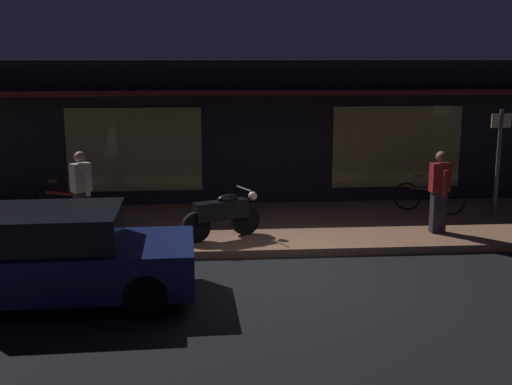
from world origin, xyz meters
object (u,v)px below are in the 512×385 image
object	(u,v)px
bicycle_parked	(62,202)
bicycle_extra	(428,197)
sign_post	(498,157)
person_bystander	(439,190)
parked_car_near	(54,256)
motorcycle	(223,214)
person_photographer	(82,190)

from	to	relation	value
bicycle_parked	bicycle_extra	xyz separation A→B (m)	(8.28, -0.16, 0.00)
sign_post	person_bystander	bearing A→B (deg)	-145.63
bicycle_parked	parked_car_near	world-z (taller)	parked_car_near
motorcycle	person_photographer	xyz separation A→B (m)	(-2.82, 0.66, 0.38)
bicycle_extra	parked_car_near	bearing A→B (deg)	-148.53
bicycle_extra	sign_post	bearing A→B (deg)	-19.33
sign_post	parked_car_near	bearing A→B (deg)	-155.21
motorcycle	sign_post	world-z (taller)	sign_post
bicycle_parked	sign_post	bearing A→B (deg)	-3.77
bicycle_parked	bicycle_extra	size ratio (longest dim) A/B	1.03
motorcycle	parked_car_near	xyz separation A→B (m)	(-2.61, -2.73, 0.06)
motorcycle	parked_car_near	world-z (taller)	parked_car_near
motorcycle	person_photographer	size ratio (longest dim) A/B	0.95
person_bystander	parked_car_near	xyz separation A→B (m)	(-7.00, -2.84, -0.32)
motorcycle	bicycle_extra	distance (m)	5.10
parked_car_near	bicycle_parked	bearing A→B (deg)	100.83
motorcycle	sign_post	xyz separation A→B (m)	(6.14, 1.31, 0.86)
person_photographer	sign_post	world-z (taller)	sign_post
person_bystander	sign_post	world-z (taller)	sign_post
bicycle_extra	person_photographer	distance (m)	7.70
bicycle_extra	motorcycle	bearing A→B (deg)	-159.48
bicycle_parked	motorcycle	bearing A→B (deg)	-29.01
person_photographer	parked_car_near	size ratio (longest dim) A/B	0.40
bicycle_parked	person_photographer	size ratio (longest dim) A/B	0.88
sign_post	parked_car_near	distance (m)	9.68
motorcycle	parked_car_near	distance (m)	3.78
person_bystander	person_photographer	bearing A→B (deg)	175.61
motorcycle	bicycle_parked	xyz separation A→B (m)	(-3.51, 1.94, -0.14)
motorcycle	bicycle_parked	distance (m)	4.01
motorcycle	person_photographer	bearing A→B (deg)	166.84
bicycle_parked	person_bystander	distance (m)	8.12
motorcycle	bicycle_extra	size ratio (longest dim) A/B	1.11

